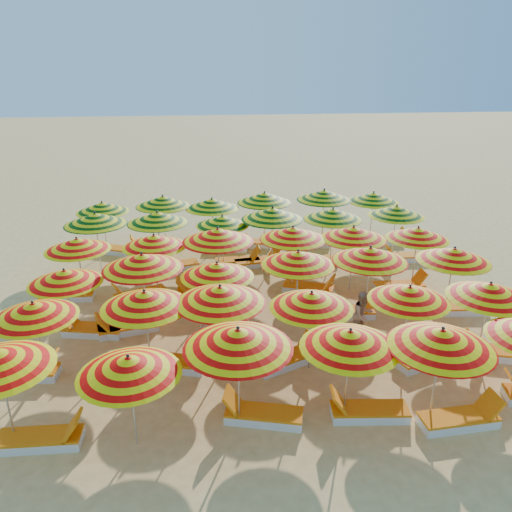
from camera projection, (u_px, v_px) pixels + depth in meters
name	position (u px, v px, depth m)	size (l,w,h in m)	color
ground	(258.00, 308.00, 16.01)	(120.00, 120.00, 0.00)	#F6C06D
umbrella_1	(129.00, 366.00, 9.64)	(2.34, 2.34, 2.17)	silver
umbrella_2	(238.00, 339.00, 10.15)	(3.03, 3.03, 2.43)	silver
umbrella_3	(350.00, 339.00, 10.43)	(2.36, 2.36, 2.25)	silver
umbrella_4	(442.00, 339.00, 10.26)	(2.96, 2.96, 2.36)	silver
umbrella_6	(34.00, 310.00, 11.79)	(2.16, 2.16, 2.16)	silver
umbrella_7	(145.00, 299.00, 12.03)	(2.78, 2.78, 2.32)	silver
umbrella_8	(220.00, 295.00, 12.14)	(2.28, 2.28, 2.38)	silver
umbrella_9	(311.00, 300.00, 12.21)	(2.22, 2.22, 2.21)	silver
umbrella_10	(409.00, 294.00, 12.57)	(2.71, 2.71, 2.19)	silver
umbrella_11	(490.00, 291.00, 12.64)	(2.55, 2.55, 2.23)	silver
umbrella_12	(65.00, 277.00, 13.66)	(2.37, 2.37, 2.15)	silver
umbrella_13	(142.00, 262.00, 14.02)	(2.90, 2.90, 2.43)	silver
umbrella_14	(217.00, 270.00, 13.97)	(2.40, 2.40, 2.20)	silver
umbrella_15	(298.00, 258.00, 14.50)	(2.71, 2.71, 2.33)	silver
umbrella_16	(370.00, 255.00, 14.65)	(2.44, 2.44, 2.38)	silver
umbrella_17	(454.00, 255.00, 14.80)	(2.74, 2.74, 2.31)	silver
umbrella_18	(77.00, 244.00, 15.89)	(2.09, 2.09, 2.21)	silver
umbrella_19	(154.00, 241.00, 16.17)	(2.42, 2.42, 2.21)	silver
umbrella_20	(218.00, 235.00, 16.04)	(2.97, 2.97, 2.46)	silver
umbrella_21	(293.00, 233.00, 16.49)	(2.28, 2.28, 2.36)	silver
umbrella_22	(353.00, 233.00, 16.53)	(2.75, 2.75, 2.36)	silver
umbrella_23	(418.00, 233.00, 16.80)	(2.14, 2.14, 2.24)	silver
umbrella_24	(95.00, 219.00, 17.91)	(2.48, 2.48, 2.38)	silver
umbrella_25	(157.00, 218.00, 18.14)	(2.55, 2.55, 2.35)	silver
umbrella_26	(222.00, 221.00, 18.53)	(2.28, 2.28, 2.10)	silver
umbrella_27	(272.00, 214.00, 18.33)	(2.74, 2.74, 2.44)	silver
umbrella_28	(333.00, 214.00, 18.62)	(2.52, 2.52, 2.33)	silver
umbrella_29	(396.00, 211.00, 19.14)	(2.59, 2.59, 2.28)	silver
umbrella_30	(102.00, 207.00, 19.90)	(2.58, 2.58, 2.20)	silver
umbrella_31	(163.00, 201.00, 20.24)	(2.94, 2.94, 2.36)	silver
umbrella_32	(212.00, 204.00, 20.08)	(2.79, 2.79, 2.30)	silver
umbrella_33	(264.00, 198.00, 20.60)	(2.32, 2.32, 2.40)	silver
umbrella_34	(324.00, 195.00, 20.88)	(2.93, 2.93, 2.44)	silver
umbrella_35	(373.00, 197.00, 21.02)	(2.18, 2.18, 2.29)	silver
lounger_0	(42.00, 439.00, 10.27)	(1.75, 0.63, 0.69)	white
lounger_1	(262.00, 415.00, 10.97)	(1.82, 1.01, 0.69)	white
lounger_2	(367.00, 411.00, 11.08)	(1.78, 0.75, 0.69)	white
lounger_3	(460.00, 419.00, 10.84)	(1.77, 0.69, 0.69)	white
lounger_5	(25.00, 372.00, 12.46)	(1.77, 0.72, 0.69)	white
lounger_6	(174.00, 363.00, 12.85)	(1.83, 1.06, 0.69)	white
lounger_7	(288.00, 359.00, 13.00)	(1.82, 1.24, 0.69)	white
lounger_8	(427.00, 357.00, 13.08)	(1.83, 1.14, 0.69)	white
lounger_9	(497.00, 353.00, 13.29)	(1.83, 1.09, 0.69)	white
lounger_10	(92.00, 330.00, 14.42)	(1.82, 0.93, 0.69)	white
lounger_11	(127.00, 328.00, 14.53)	(1.82, 0.99, 0.69)	white
lounger_12	(348.00, 312.00, 15.44)	(1.78, 0.75, 0.69)	white
lounger_13	(462.00, 308.00, 15.66)	(1.78, 0.75, 0.69)	white
lounger_14	(69.00, 295.00, 16.52)	(1.74, 0.59, 0.69)	white
lounger_15	(139.00, 295.00, 16.55)	(1.82, 1.23, 0.69)	white
lounger_16	(202.00, 292.00, 16.78)	(1.73, 0.59, 0.69)	white
lounger_17	(310.00, 288.00, 17.04)	(1.82, 1.20, 0.69)	white
lounger_18	(400.00, 286.00, 17.20)	(1.74, 0.59, 0.69)	white
lounger_19	(175.00, 266.00, 18.83)	(1.83, 1.04, 0.69)	white
lounger_20	(239.00, 261.00, 19.31)	(1.76, 0.66, 0.69)	white
lounger_21	(258.00, 262.00, 19.24)	(1.81, 0.88, 0.69)	white
lounger_22	(316.00, 263.00, 19.15)	(1.82, 1.19, 0.69)	white
lounger_23	(405.00, 257.00, 19.72)	(1.75, 0.63, 0.69)	white
lounger_24	(121.00, 250.00, 20.42)	(1.82, 1.22, 0.69)	white
lounger_25	(151.00, 247.00, 20.82)	(1.81, 0.87, 0.69)	white
lounger_26	(228.00, 247.00, 20.77)	(1.79, 0.77, 0.69)	white
lounger_27	(253.00, 243.00, 21.22)	(1.82, 0.97, 0.69)	white
lounger_28	(312.00, 242.00, 21.35)	(1.83, 1.07, 0.69)	white
lounger_29	(384.00, 240.00, 21.60)	(1.79, 0.80, 0.69)	white
beachgoer_b	(363.00, 315.00, 14.06)	(0.69, 0.54, 1.43)	tan
beachgoer_a	(209.00, 325.00, 13.54)	(0.52, 0.34, 1.42)	tan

